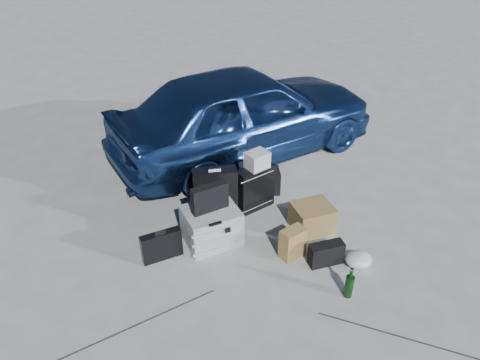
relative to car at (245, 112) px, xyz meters
name	(u,v)px	position (x,y,z in m)	size (l,w,h in m)	color
ground	(270,264)	(-0.32, -2.34, -0.65)	(60.00, 60.00, 0.00)	#ACACA7
car	(245,112)	(0.00, 0.00, 0.00)	(1.54, 3.82, 1.30)	navy
pelican_case	(211,226)	(-0.84, -1.82, -0.44)	(0.58, 0.47, 0.42)	#AEB2B3
laptop_bag	(210,198)	(-0.84, -1.81, -0.08)	(0.41, 0.10, 0.30)	black
briefcase	(162,246)	(-1.40, -1.98, -0.48)	(0.43, 0.10, 0.34)	black
suitcase_left	(215,194)	(-0.71, -1.41, -0.32)	(0.50, 0.18, 0.65)	black
suitcase_right	(255,188)	(-0.21, -1.33, -0.37)	(0.47, 0.17, 0.57)	black
white_carton	(257,160)	(-0.19, -1.33, 0.02)	(0.25, 0.20, 0.20)	beige
duffel_bag	(255,181)	(-0.11, -1.00, -0.50)	(0.61, 0.26, 0.31)	black
flat_box_white	(256,168)	(-0.10, -0.99, -0.31)	(0.39, 0.30, 0.07)	beige
flat_box_black	(256,164)	(-0.11, -0.99, -0.25)	(0.27, 0.19, 0.06)	black
kraft_bag	(293,243)	(-0.06, -2.27, -0.48)	(0.26, 0.16, 0.35)	#A78148
cardboard_box	(312,218)	(0.31, -1.89, -0.49)	(0.43, 0.38, 0.32)	olive
plastic_bag	(359,259)	(0.57, -2.58, -0.57)	(0.29, 0.24, 0.16)	silver
messenger_bag	(326,254)	(0.25, -2.46, -0.52)	(0.36, 0.14, 0.25)	black
green_bottle	(350,283)	(0.28, -2.94, -0.48)	(0.09, 0.09, 0.34)	black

